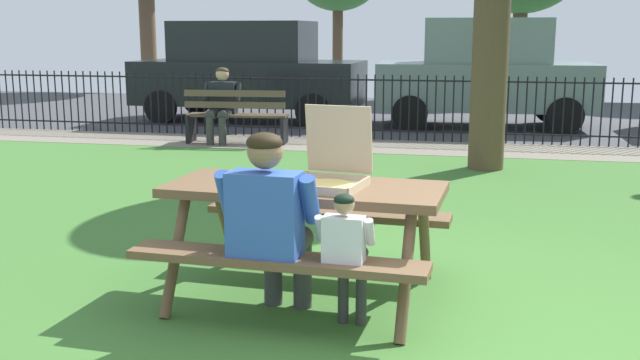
{
  "coord_description": "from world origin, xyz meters",
  "views": [
    {
      "loc": [
        -0.07,
        -4.1,
        1.76
      ],
      "look_at": [
        -1.13,
        0.79,
        0.75
      ],
      "focal_mm": 41.72,
      "sensor_mm": 36.0,
      "label": 1
    }
  ],
  "objects_px": {
    "pizza_slice_on_table": "(269,184)",
    "person_on_park_bench": "(222,101)",
    "adult_at_table": "(271,219)",
    "child_at_table": "(346,249)",
    "picnic_table_foreground": "(305,210)",
    "parked_car_far_left": "(248,70)",
    "park_bench_left": "(237,117)",
    "pizza_box_open": "(330,171)",
    "parked_car_left": "(485,72)"
  },
  "relations": [
    {
      "from": "pizza_slice_on_table",
      "to": "parked_car_left",
      "type": "height_order",
      "value": "parked_car_left"
    },
    {
      "from": "pizza_slice_on_table",
      "to": "picnic_table_foreground",
      "type": "bearing_deg",
      "value": 16.0
    },
    {
      "from": "pizza_box_open",
      "to": "parked_car_far_left",
      "type": "bearing_deg",
      "value": 110.61
    },
    {
      "from": "pizza_box_open",
      "to": "child_at_table",
      "type": "distance_m",
      "value": 0.68
    },
    {
      "from": "parked_car_left",
      "to": "picnic_table_foreground",
      "type": "bearing_deg",
      "value": -96.99
    },
    {
      "from": "adult_at_table",
      "to": "person_on_park_bench",
      "type": "height_order",
      "value": "same"
    },
    {
      "from": "adult_at_table",
      "to": "park_bench_left",
      "type": "bearing_deg",
      "value": 110.04
    },
    {
      "from": "park_bench_left",
      "to": "person_on_park_bench",
      "type": "relative_size",
      "value": 1.37
    },
    {
      "from": "pizza_box_open",
      "to": "pizza_slice_on_table",
      "type": "distance_m",
      "value": 0.41
    },
    {
      "from": "pizza_slice_on_table",
      "to": "parked_car_far_left",
      "type": "xyz_separation_m",
      "value": [
        -3.17,
        9.54,
        0.23
      ]
    },
    {
      "from": "picnic_table_foreground",
      "to": "pizza_slice_on_table",
      "type": "xyz_separation_m",
      "value": [
        -0.22,
        -0.06,
        0.18
      ]
    },
    {
      "from": "pizza_slice_on_table",
      "to": "person_on_park_bench",
      "type": "bearing_deg",
      "value": 112.08
    },
    {
      "from": "park_bench_left",
      "to": "person_on_park_bench",
      "type": "bearing_deg",
      "value": 175.76
    },
    {
      "from": "pizza_box_open",
      "to": "pizza_slice_on_table",
      "type": "xyz_separation_m",
      "value": [
        -0.39,
        -0.06,
        -0.09
      ]
    },
    {
      "from": "picnic_table_foreground",
      "to": "park_bench_left",
      "type": "xyz_separation_m",
      "value": [
        -2.66,
        6.55,
        -0.18
      ]
    },
    {
      "from": "adult_at_table",
      "to": "pizza_slice_on_table",
      "type": "bearing_deg",
      "value": 107.15
    },
    {
      "from": "adult_at_table",
      "to": "child_at_table",
      "type": "relative_size",
      "value": 1.39
    },
    {
      "from": "picnic_table_foreground",
      "to": "park_bench_left",
      "type": "bearing_deg",
      "value": 112.11
    },
    {
      "from": "picnic_table_foreground",
      "to": "person_on_park_bench",
      "type": "relative_size",
      "value": 1.58
    },
    {
      "from": "person_on_park_bench",
      "to": "parked_car_left",
      "type": "bearing_deg",
      "value": 35.41
    },
    {
      "from": "picnic_table_foreground",
      "to": "park_bench_left",
      "type": "distance_m",
      "value": 7.08
    },
    {
      "from": "picnic_table_foreground",
      "to": "pizza_slice_on_table",
      "type": "relative_size",
      "value": 6.68
    },
    {
      "from": "pizza_slice_on_table",
      "to": "adult_at_table",
      "type": "xyz_separation_m",
      "value": [
        0.13,
        -0.43,
        -0.12
      ]
    },
    {
      "from": "pizza_box_open",
      "to": "person_on_park_bench",
      "type": "height_order",
      "value": "pizza_box_open"
    },
    {
      "from": "pizza_slice_on_table",
      "to": "parked_car_left",
      "type": "xyz_separation_m",
      "value": [
        1.39,
        9.54,
        0.23
      ]
    },
    {
      "from": "pizza_box_open",
      "to": "adult_at_table",
      "type": "height_order",
      "value": "pizza_box_open"
    },
    {
      "from": "adult_at_table",
      "to": "park_bench_left",
      "type": "distance_m",
      "value": 7.51
    },
    {
      "from": "pizza_slice_on_table",
      "to": "parked_car_far_left",
      "type": "bearing_deg",
      "value": 108.37
    },
    {
      "from": "adult_at_table",
      "to": "person_on_park_bench",
      "type": "xyz_separation_m",
      "value": [
        -2.83,
        7.07,
        0.0
      ]
    },
    {
      "from": "picnic_table_foreground",
      "to": "park_bench_left",
      "type": "height_order",
      "value": "park_bench_left"
    },
    {
      "from": "child_at_table",
      "to": "parked_car_far_left",
      "type": "xyz_separation_m",
      "value": [
        -3.77,
        10.02,
        0.49
      ]
    },
    {
      "from": "child_at_table",
      "to": "park_bench_left",
      "type": "xyz_separation_m",
      "value": [
        -3.04,
        7.1,
        -0.1
      ]
    },
    {
      "from": "pizza_box_open",
      "to": "child_at_table",
      "type": "relative_size",
      "value": 0.65
    },
    {
      "from": "child_at_table",
      "to": "picnic_table_foreground",
      "type": "bearing_deg",
      "value": 124.44
    },
    {
      "from": "pizza_box_open",
      "to": "parked_car_far_left",
      "type": "height_order",
      "value": "parked_car_far_left"
    },
    {
      "from": "parked_car_left",
      "to": "pizza_slice_on_table",
      "type": "bearing_deg",
      "value": -98.27
    },
    {
      "from": "pizza_box_open",
      "to": "parked_car_far_left",
      "type": "relative_size",
      "value": 0.13
    },
    {
      "from": "picnic_table_foreground",
      "to": "adult_at_table",
      "type": "distance_m",
      "value": 0.51
    },
    {
      "from": "person_on_park_bench",
      "to": "parked_car_far_left",
      "type": "relative_size",
      "value": 0.27
    },
    {
      "from": "pizza_box_open",
      "to": "person_on_park_bench",
      "type": "xyz_separation_m",
      "value": [
        -3.09,
        6.57,
        -0.21
      ]
    },
    {
      "from": "pizza_slice_on_table",
      "to": "person_on_park_bench",
      "type": "distance_m",
      "value": 7.16
    },
    {
      "from": "person_on_park_bench",
      "to": "parked_car_far_left",
      "type": "distance_m",
      "value": 2.96
    },
    {
      "from": "adult_at_table",
      "to": "child_at_table",
      "type": "distance_m",
      "value": 0.49
    },
    {
      "from": "child_at_table",
      "to": "park_bench_left",
      "type": "bearing_deg",
      "value": 113.17
    },
    {
      "from": "pizza_box_open",
      "to": "adult_at_table",
      "type": "distance_m",
      "value": 0.6
    },
    {
      "from": "child_at_table",
      "to": "pizza_slice_on_table",
      "type": "bearing_deg",
      "value": 141.12
    },
    {
      "from": "picnic_table_foreground",
      "to": "adult_at_table",
      "type": "bearing_deg",
      "value": -100.42
    },
    {
      "from": "parked_car_left",
      "to": "parked_car_far_left",
      "type": "bearing_deg",
      "value": 180.0
    },
    {
      "from": "parked_car_far_left",
      "to": "picnic_table_foreground",
      "type": "bearing_deg",
      "value": -70.3
    },
    {
      "from": "pizza_box_open",
      "to": "child_at_table",
      "type": "height_order",
      "value": "pizza_box_open"
    }
  ]
}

